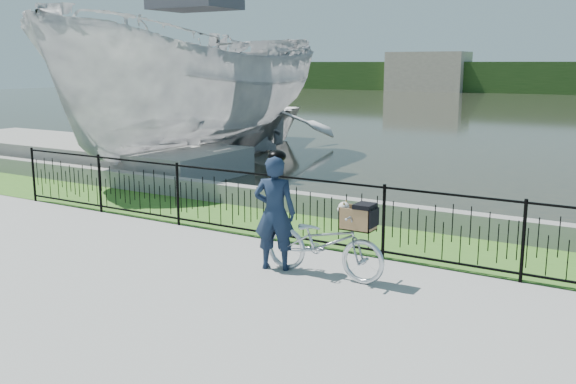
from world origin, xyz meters
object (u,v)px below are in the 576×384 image
Objects in this scene: boat_near at (197,90)px; boat_far at (211,121)px; dock at (81,153)px; cyclist at (275,211)px; bicycle_rig at (325,242)px.

boat_near reaches higher than boat_far.
boat_far is (-1.84, 2.95, -1.18)m from boat_near.
boat_near reaches higher than dock.
cyclist is at bearing -48.06° from boat_far.
boat_near reaches higher than cyclist.
bicycle_rig is 1.06× the size of cyclist.
boat_far reaches higher than cyclist.
boat_far reaches higher than dock.
dock is 0.96× the size of boat_far.
boat_near is at bearing 26.27° from dock.
bicycle_rig is at bearing -25.39° from dock.
bicycle_rig is 13.36m from boat_far.
bicycle_rig is (10.62, -5.04, 0.14)m from dock.
bicycle_rig is 0.85m from cyclist.
boat_far is at bearing 122.06° from boat_near.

